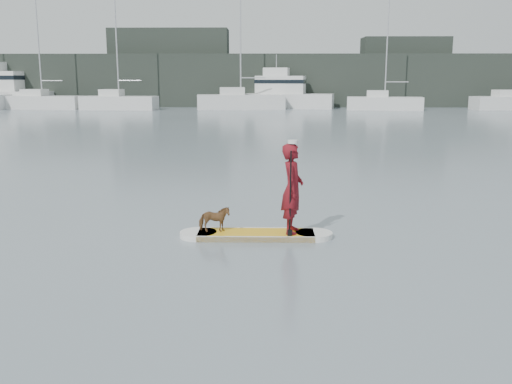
{
  "coord_description": "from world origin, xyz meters",
  "views": [
    {
      "loc": [
        1.48,
        -15.81,
        3.4
      ],
      "look_at": [
        1.28,
        -3.94,
        1.0
      ],
      "focal_mm": 40.0,
      "sensor_mm": 36.0,
      "label": 1
    }
  ],
  "objects_px": {
    "paddler": "(292,189)",
    "sailboat_e": "(384,102)",
    "sailboat_d": "(240,100)",
    "motor_yacht_a": "(285,93)",
    "sailboat_c": "(119,102)",
    "motor_yacht_b": "(3,91)",
    "sailboat_b": "(42,101)",
    "paddleboard": "(256,235)",
    "dog": "(214,219)"
  },
  "relations": [
    {
      "from": "motor_yacht_a",
      "to": "sailboat_c",
      "type": "bearing_deg",
      "value": -157.76
    },
    {
      "from": "sailboat_d",
      "to": "sailboat_e",
      "type": "relative_size",
      "value": 1.22
    },
    {
      "from": "dog",
      "to": "motor_yacht_a",
      "type": "relative_size",
      "value": 0.07
    },
    {
      "from": "sailboat_b",
      "to": "sailboat_c",
      "type": "height_order",
      "value": "sailboat_b"
    },
    {
      "from": "paddleboard",
      "to": "sailboat_d",
      "type": "bearing_deg",
      "value": 93.16
    },
    {
      "from": "sailboat_b",
      "to": "sailboat_d",
      "type": "distance_m",
      "value": 21.44
    },
    {
      "from": "paddleboard",
      "to": "sailboat_d",
      "type": "relative_size",
      "value": 0.24
    },
    {
      "from": "paddler",
      "to": "sailboat_b",
      "type": "relative_size",
      "value": 0.15
    },
    {
      "from": "paddler",
      "to": "sailboat_c",
      "type": "distance_m",
      "value": 51.49
    },
    {
      "from": "paddleboard",
      "to": "sailboat_b",
      "type": "xyz_separation_m",
      "value": [
        -23.98,
        50.02,
        0.83
      ]
    },
    {
      "from": "paddleboard",
      "to": "sailboat_b",
      "type": "height_order",
      "value": "sailboat_b"
    },
    {
      "from": "dog",
      "to": "motor_yacht_b",
      "type": "relative_size",
      "value": 0.06
    },
    {
      "from": "sailboat_b",
      "to": "motor_yacht_a",
      "type": "xyz_separation_m",
      "value": [
        26.37,
        2.32,
        0.74
      ]
    },
    {
      "from": "dog",
      "to": "motor_yacht_a",
      "type": "xyz_separation_m",
      "value": [
        3.28,
        52.34,
        1.24
      ]
    },
    {
      "from": "dog",
      "to": "sailboat_e",
      "type": "bearing_deg",
      "value": -21.39
    },
    {
      "from": "paddleboard",
      "to": "sailboat_c",
      "type": "bearing_deg",
      "value": 107.71
    },
    {
      "from": "sailboat_c",
      "to": "sailboat_d",
      "type": "distance_m",
      "value": 12.89
    },
    {
      "from": "sailboat_c",
      "to": "motor_yacht_b",
      "type": "xyz_separation_m",
      "value": [
        -14.28,
        4.39,
        1.03
      ]
    },
    {
      "from": "paddleboard",
      "to": "motor_yacht_a",
      "type": "xyz_separation_m",
      "value": [
        2.39,
        52.34,
        1.58
      ]
    },
    {
      "from": "paddler",
      "to": "sailboat_e",
      "type": "height_order",
      "value": "sailboat_e"
    },
    {
      "from": "sailboat_c",
      "to": "sailboat_d",
      "type": "bearing_deg",
      "value": 11.07
    },
    {
      "from": "sailboat_e",
      "to": "motor_yacht_a",
      "type": "xyz_separation_m",
      "value": [
        -10.24,
        3.58,
        0.83
      ]
    },
    {
      "from": "paddleboard",
      "to": "dog",
      "type": "xyz_separation_m",
      "value": [
        -0.9,
        0.0,
        0.34
      ]
    },
    {
      "from": "paddler",
      "to": "sailboat_e",
      "type": "distance_m",
      "value": 50.19
    },
    {
      "from": "sailboat_d",
      "to": "paddler",
      "type": "bearing_deg",
      "value": -92.06
    },
    {
      "from": "sailboat_d",
      "to": "motor_yacht_b",
      "type": "relative_size",
      "value": 1.31
    },
    {
      "from": "paddler",
      "to": "sailboat_e",
      "type": "bearing_deg",
      "value": -5.58
    },
    {
      "from": "sailboat_c",
      "to": "sailboat_e",
      "type": "relative_size",
      "value": 1.01
    },
    {
      "from": "sailboat_b",
      "to": "motor_yacht_a",
      "type": "distance_m",
      "value": 26.48
    },
    {
      "from": "motor_yacht_b",
      "to": "motor_yacht_a",
      "type": "bearing_deg",
      "value": 4.99
    },
    {
      "from": "sailboat_d",
      "to": "paddleboard",
      "type": "bearing_deg",
      "value": -92.94
    },
    {
      "from": "motor_yacht_b",
      "to": "sailboat_b",
      "type": "bearing_deg",
      "value": -23.21
    },
    {
      "from": "dog",
      "to": "sailboat_d",
      "type": "bearing_deg",
      "value": -4.0
    },
    {
      "from": "paddleboard",
      "to": "motor_yacht_a",
      "type": "relative_size",
      "value": 0.33
    },
    {
      "from": "sailboat_d",
      "to": "motor_yacht_a",
      "type": "distance_m",
      "value": 5.47
    },
    {
      "from": "sailboat_e",
      "to": "paddler",
      "type": "bearing_deg",
      "value": -94.96
    },
    {
      "from": "motor_yacht_a",
      "to": "motor_yacht_b",
      "type": "relative_size",
      "value": 0.97
    },
    {
      "from": "sailboat_b",
      "to": "sailboat_e",
      "type": "distance_m",
      "value": 36.63
    },
    {
      "from": "paddleboard",
      "to": "motor_yacht_b",
      "type": "relative_size",
      "value": 0.32
    },
    {
      "from": "motor_yacht_b",
      "to": "paddler",
      "type": "bearing_deg",
      "value": -53.62
    },
    {
      "from": "sailboat_b",
      "to": "sailboat_d",
      "type": "relative_size",
      "value": 0.94
    },
    {
      "from": "paddler",
      "to": "motor_yacht_a",
      "type": "height_order",
      "value": "motor_yacht_a"
    },
    {
      "from": "motor_yacht_b",
      "to": "sailboat_c",
      "type": "bearing_deg",
      "value": -10.43
    },
    {
      "from": "paddler",
      "to": "sailboat_d",
      "type": "height_order",
      "value": "sailboat_d"
    },
    {
      "from": "sailboat_d",
      "to": "sailboat_e",
      "type": "distance_m",
      "value": 15.22
    },
    {
      "from": "motor_yacht_a",
      "to": "paddleboard",
      "type": "bearing_deg",
      "value": -81.37
    },
    {
      "from": "sailboat_d",
      "to": "sailboat_e",
      "type": "bearing_deg",
      "value": -10.74
    },
    {
      "from": "paddler",
      "to": "dog",
      "type": "relative_size",
      "value": 2.9
    },
    {
      "from": "paddler",
      "to": "dog",
      "type": "xyz_separation_m",
      "value": [
        -1.67,
        0.01,
        -0.68
      ]
    },
    {
      "from": "paddleboard",
      "to": "dog",
      "type": "height_order",
      "value": "dog"
    }
  ]
}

